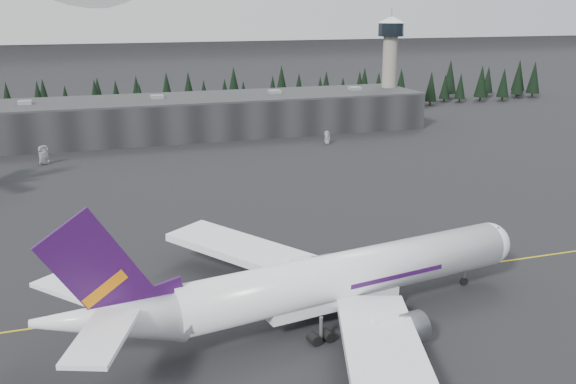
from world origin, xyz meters
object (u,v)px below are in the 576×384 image
object	(u,v)px
control_tower	(390,58)
jet_main	(312,284)
gse_vehicle_a	(44,162)
terminal	(189,116)
gse_vehicle_b	(327,142)

from	to	relation	value
control_tower	jet_main	size ratio (longest dim) A/B	0.54
control_tower	gse_vehicle_a	size ratio (longest dim) A/B	7.08
terminal	control_tower	world-z (taller)	control_tower
control_tower	gse_vehicle_b	distance (m)	53.18
control_tower	gse_vehicle_b	size ratio (longest dim) A/B	9.07
terminal	gse_vehicle_b	distance (m)	48.07
jet_main	gse_vehicle_a	size ratio (longest dim) A/B	13.17
jet_main	terminal	bearing A→B (deg)	77.74
control_tower	jet_main	world-z (taller)	control_tower
gse_vehicle_b	terminal	bearing A→B (deg)	-148.24
gse_vehicle_a	gse_vehicle_b	distance (m)	83.25
control_tower	jet_main	xyz separation A→B (m)	(-82.34, -140.39, -17.56)
terminal	gse_vehicle_a	distance (m)	53.77
control_tower	jet_main	bearing A→B (deg)	-120.39
jet_main	gse_vehicle_a	xyz separation A→B (m)	(-37.43, 108.13, -5.11)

